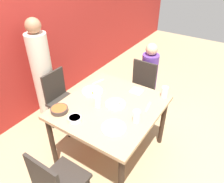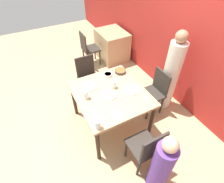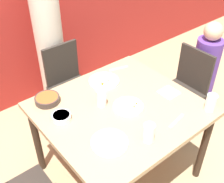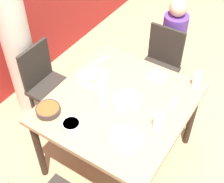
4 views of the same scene
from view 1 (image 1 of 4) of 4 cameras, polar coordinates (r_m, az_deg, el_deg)
name	(u,v)px [view 1 (image 1 of 4)]	position (r m, az deg, el deg)	size (l,w,h in m)	color
ground_plane	(110,151)	(3.04, -0.44, -15.31)	(10.00, 10.00, 0.00)	tan
wall_back	(13,32)	(3.26, -24.38, 14.03)	(10.00, 0.06, 2.70)	#A82823
dining_table	(110,111)	(2.56, -0.50, -5.25)	(1.17, 1.08, 0.77)	tan
chair_adult_spot	(62,99)	(3.19, -12.98, -1.82)	(0.40, 0.40, 0.88)	#2D2823
chair_child_spot	(140,88)	(3.36, 7.29, 0.82)	(0.40, 0.40, 0.88)	#2D2823
chair_empty_left	(57,183)	(2.24, -14.08, -22.10)	(0.40, 0.40, 0.88)	#2D2823
person_adult	(43,77)	(3.27, -17.50, 3.69)	(0.29, 0.29, 1.57)	beige
person_child	(149,78)	(3.58, 9.54, 3.42)	(0.26, 0.26, 1.11)	#5B3893
bowl_curry	(59,110)	(2.48, -13.59, -4.60)	(0.19, 0.19, 0.05)	#3D332D
plate_rice_adult	(113,128)	(2.21, 0.34, -9.43)	(0.25, 0.25, 0.04)	white
plate_rice_child	(115,104)	(2.51, 0.91, -3.26)	(0.23, 0.23, 0.05)	white
plate_noodles	(93,91)	(2.74, -5.02, 0.20)	(0.26, 0.26, 0.05)	white
bowl_rice_small	(75,119)	(2.33, -9.69, -7.01)	(0.14, 0.14, 0.04)	white
glass_water_tall	(136,116)	(2.27, 6.41, -6.46)	(0.08, 0.08, 0.14)	silver
glass_water_short	(97,102)	(2.46, -3.82, -2.68)	(0.07, 0.07, 0.14)	silver
glass_water_center	(165,92)	(2.68, 13.59, -0.15)	(0.08, 0.08, 0.14)	silver
napkin_folded	(137,91)	(2.76, 6.44, 0.14)	(0.14, 0.14, 0.01)	white
fork_steel	(98,82)	(2.94, -3.62, 2.61)	(0.18, 0.07, 0.01)	silver
spoon_steel	(148,107)	(2.52, 9.42, -3.97)	(0.18, 0.05, 0.01)	silver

